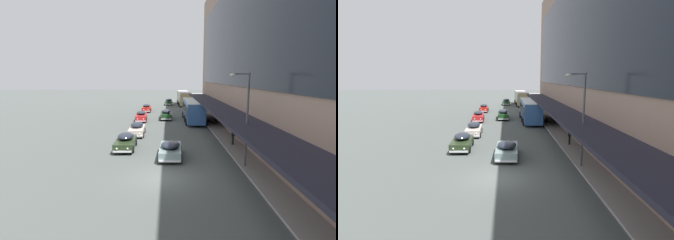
{
  "view_description": "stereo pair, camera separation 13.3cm",
  "coord_description": "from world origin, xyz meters",
  "views": [
    {
      "loc": [
        0.5,
        -17.01,
        6.88
      ],
      "look_at": [
        0.63,
        13.11,
        1.86
      ],
      "focal_mm": 28.0,
      "sensor_mm": 36.0,
      "label": 1
    },
    {
      "loc": [
        0.63,
        -17.01,
        6.88
      ],
      "look_at": [
        0.63,
        13.11,
        1.86
      ],
      "focal_mm": 28.0,
      "sensor_mm": 36.0,
      "label": 2
    }
  ],
  "objects": [
    {
      "name": "ground",
      "position": [
        0.0,
        0.0,
        0.0
      ],
      "size": [
        240.0,
        240.0,
        0.0
      ],
      "primitive_type": "plane",
      "color": "#494E4C"
    },
    {
      "name": "sidewalk_kerb",
      "position": [
        11.0,
        0.0,
        0.07
      ],
      "size": [
        10.0,
        180.0,
        0.15
      ],
      "primitive_type": "cube",
      "color": "gray",
      "rests_on": "ground"
    },
    {
      "name": "building_facade",
      "position": [
        10.95,
        0.0,
        10.81
      ],
      "size": [
        9.2,
        80.0,
        21.68
      ],
      "color": "gray",
      "rests_on": "ground"
    },
    {
      "name": "transit_bus_kerbside_front",
      "position": [
        4.32,
        46.6,
        1.88
      ],
      "size": [
        3.07,
        10.91,
        3.28
      ],
      "color": "tan",
      "rests_on": "ground"
    },
    {
      "name": "transit_bus_kerbside_rear",
      "position": [
        4.34,
        23.15,
        1.87
      ],
      "size": [
        2.81,
        11.18,
        3.26
      ],
      "color": "#325C9F",
      "rests_on": "ground"
    },
    {
      "name": "sedan_far_back",
      "position": [
        -3.76,
        34.5,
        0.73
      ],
      "size": [
        1.83,
        4.67,
        1.47
      ],
      "color": "#AB1C14",
      "rests_on": "ground"
    },
    {
      "name": "sedan_oncoming_rear",
      "position": [
        0.7,
        47.2,
        0.75
      ],
      "size": [
        1.93,
        4.45,
        1.53
      ],
      "color": "#1C3A21",
      "rests_on": "ground"
    },
    {
      "name": "sedan_trailing_mid",
      "position": [
        -3.19,
        13.46,
        0.75
      ],
      "size": [
        1.92,
        4.6,
        1.53
      ],
      "color": "beige",
      "rests_on": "ground"
    },
    {
      "name": "sedan_lead_near",
      "position": [
        -3.7,
        23.52,
        0.77
      ],
      "size": [
        1.94,
        5.07,
        1.53
      ],
      "color": "#B31F21",
      "rests_on": "ground"
    },
    {
      "name": "sedan_second_mid",
      "position": [
        0.7,
        4.63,
        0.72
      ],
      "size": [
        2.06,
        4.44,
        1.44
      ],
      "color": "gray",
      "rests_on": "ground"
    },
    {
      "name": "sedan_second_near",
      "position": [
        0.19,
        25.28,
        0.8
      ],
      "size": [
        1.9,
        4.97,
        1.62
      ],
      "color": "#1B3C1D",
      "rests_on": "ground"
    },
    {
      "name": "sedan_oncoming_front",
      "position": [
        -3.57,
        7.39,
        0.75
      ],
      "size": [
        1.94,
        4.54,
        1.53
      ],
      "color": "#24321B",
      "rests_on": "ground"
    },
    {
      "name": "pedestrian_at_kerb",
      "position": [
        6.97,
        8.41,
        1.18
      ],
      "size": [
        0.39,
        0.57,
        1.86
      ],
      "color": "black",
      "rests_on": "sidewalk_kerb"
    },
    {
      "name": "street_lamp",
      "position": [
        6.18,
        2.08,
        4.23
      ],
      "size": [
        1.5,
        0.28,
        7.01
      ],
      "color": "#4C4C51",
      "rests_on": "sidewalk_kerb"
    }
  ]
}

